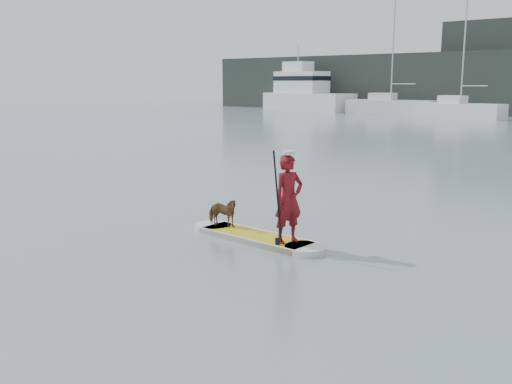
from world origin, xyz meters
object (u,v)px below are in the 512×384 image
Objects in this scene: sailboat_c at (459,110)px; paddleboard at (256,237)px; paddler at (289,199)px; dog at (222,212)px; sailboat_b at (390,105)px; motor_yacht_b at (305,93)px.

paddleboard is at bearing -70.47° from sailboat_c.
paddler reaches higher than paddleboard.
paddler is 42.58m from sailboat_c.
sailboat_b reaches higher than dog.
motor_yacht_b is (-28.85, 43.72, 1.91)m from paddleboard.
dog is at bearing -71.73° from sailboat_c.
motor_yacht_b is (-18.08, 2.79, 1.19)m from sailboat_c.
sailboat_b is 1.14× the size of motor_yacht_b.
motor_yacht_b is (-10.41, 0.50, 1.10)m from sailboat_b.
paddler is 2.29× the size of dog.
paddleboard is 42.33m from sailboat_c.
sailboat_c is (7.67, -2.28, -0.09)m from sailboat_b.
sailboat_c reaches higher than motor_yacht_b.
paddler is at bearing -47.77° from motor_yacht_b.
paddleboard is 0.26× the size of sailboat_b.
motor_yacht_b is (-27.89, 43.68, 1.53)m from dog.
paddleboard is at bearing -105.06° from dog.
sailboat_b reaches higher than paddleboard.
paddler reaches higher than dog.
sailboat_b is 1.20× the size of sailboat_c.
sailboat_c reaches higher than paddler.
paddler is 47.35m from sailboat_b.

